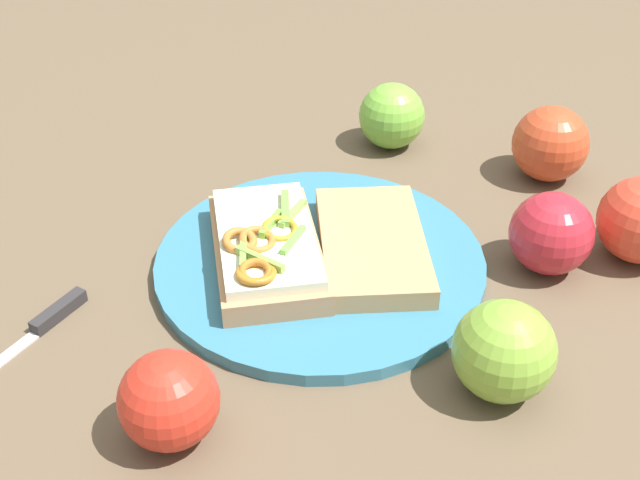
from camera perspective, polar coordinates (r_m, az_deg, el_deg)
The scene contains 10 objects.
ground_plane at distance 0.78m, azimuth -0.00°, elevation -1.94°, with size 2.00×2.00×0.00m, color brown.
plate at distance 0.78m, azimuth -0.00°, elevation -1.57°, with size 0.31×0.31×0.01m, color teal.
sandwich at distance 0.76m, azimuth -3.75°, elevation -0.61°, with size 0.10×0.18×0.05m.
bread_slice_side at distance 0.78m, azimuth 3.64°, elevation -0.22°, with size 0.17×0.10×0.02m, color tan.
apple_0 at distance 0.62m, azimuth -10.47°, elevation -10.91°, with size 0.08×0.08×0.08m, color red.
apple_1 at distance 0.65m, azimuth 12.68°, elevation -7.54°, with size 0.08×0.08×0.08m, color #7EAB38.
apple_2 at distance 0.97m, azimuth 5.02°, elevation 8.60°, with size 0.08×0.08×0.08m, color #73B43A.
apple_3 at distance 0.79m, azimuth 15.80°, elevation 0.45°, with size 0.08×0.08×0.08m, color #B72330.
apple_4 at distance 0.93m, azimuth 15.74°, elevation 6.47°, with size 0.08×0.08×0.08m, color #C44323.
knife at distance 0.75m, azimuth -18.59°, elevation -5.48°, with size 0.09×0.11×0.01m.
Camera 1 is at (0.08, 0.61, 0.48)m, focal length 45.97 mm.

